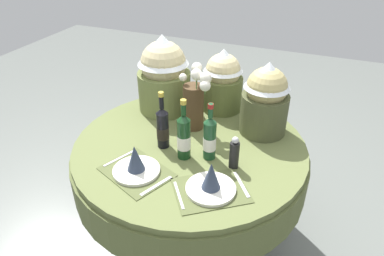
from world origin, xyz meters
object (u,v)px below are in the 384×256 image
object	(u,v)px
dining_table	(190,164)
wine_bottle_right	(163,127)
wine_bottle_left	(184,136)
pepper_mill	(234,154)
place_setting_right	(211,183)
gift_tub_back_right	(266,96)
flower_vase	(195,100)
gift_tub_back_centre	(223,78)
gift_tub_back_left	(164,71)
place_setting_left	(136,165)
wine_bottle_rear	(210,138)

from	to	relation	value
dining_table	wine_bottle_right	xyz separation A→B (m)	(-0.13, -0.08, 0.28)
wine_bottle_left	pepper_mill	bearing A→B (deg)	2.89
wine_bottle_left	place_setting_right	bearing A→B (deg)	-42.17
gift_tub_back_right	place_setting_right	bearing A→B (deg)	-99.94
place_setting_right	wine_bottle_left	xyz separation A→B (m)	(-0.22, 0.20, 0.08)
dining_table	pepper_mill	xyz separation A→B (m)	(0.29, -0.12, 0.24)
wine_bottle_left	dining_table	bearing A→B (deg)	99.17
pepper_mill	gift_tub_back_right	size ratio (longest dim) A/B	0.42
flower_vase	wine_bottle_right	world-z (taller)	flower_vase
flower_vase	wine_bottle_left	distance (m)	0.31
gift_tub_back_centre	flower_vase	bearing A→B (deg)	-103.79
wine_bottle_left	gift_tub_back_left	xyz separation A→B (m)	(-0.33, 0.46, 0.13)
dining_table	pepper_mill	bearing A→B (deg)	-22.59
gift_tub_back_centre	wine_bottle_right	bearing A→B (deg)	-106.84
gift_tub_back_left	flower_vase	bearing A→B (deg)	-29.66
place_setting_left	place_setting_right	bearing A→B (deg)	1.60
place_setting_left	place_setting_right	world-z (taller)	same
wine_bottle_rear	gift_tub_back_left	xyz separation A→B (m)	(-0.46, 0.41, 0.14)
dining_table	place_setting_left	world-z (taller)	place_setting_left
place_setting_left	place_setting_right	xyz separation A→B (m)	(0.39, 0.01, 0.00)
place_setting_left	gift_tub_back_right	xyz separation A→B (m)	(0.50, 0.63, 0.19)
wine_bottle_rear	gift_tub_back_centre	distance (m)	0.57
place_setting_right	gift_tub_back_centre	bearing A→B (deg)	104.41
place_setting_right	dining_table	bearing A→B (deg)	125.95
gift_tub_back_centre	gift_tub_back_right	world-z (taller)	gift_tub_back_right
wine_bottle_rear	gift_tub_back_left	distance (m)	0.63
place_setting_left	gift_tub_back_left	distance (m)	0.72
dining_table	place_setting_left	size ratio (longest dim) A/B	3.25
wine_bottle_right	flower_vase	bearing A→B (deg)	69.64
flower_vase	gift_tub_back_left	xyz separation A→B (m)	(-0.28, 0.16, 0.08)
place_setting_left	place_setting_right	size ratio (longest dim) A/B	0.97
flower_vase	wine_bottle_rear	bearing A→B (deg)	-54.28
place_setting_left	pepper_mill	xyz separation A→B (m)	(0.44, 0.23, 0.04)
place_setting_right	gift_tub_back_centre	distance (m)	0.84
place_setting_left	dining_table	bearing A→B (deg)	66.74
place_setting_left	gift_tub_back_centre	xyz separation A→B (m)	(0.19, 0.81, 0.17)
dining_table	wine_bottle_left	bearing A→B (deg)	-80.83
place_setting_left	gift_tub_back_left	bearing A→B (deg)	103.39
wine_bottle_right	gift_tub_back_centre	bearing A→B (deg)	73.16
flower_vase	pepper_mill	distance (m)	0.45
place_setting_left	wine_bottle_rear	world-z (taller)	wine_bottle_rear
place_setting_left	wine_bottle_left	size ratio (longest dim) A/B	1.20
dining_table	gift_tub_back_right	xyz separation A→B (m)	(0.35, 0.28, 0.39)
wine_bottle_rear	wine_bottle_right	bearing A→B (deg)	178.96
wine_bottle_right	wine_bottle_rear	size ratio (longest dim) A/B	1.03
pepper_mill	gift_tub_back_left	world-z (taller)	gift_tub_back_left
dining_table	place_setting_left	xyz separation A→B (m)	(-0.15, -0.35, 0.20)
pepper_mill	wine_bottle_right	bearing A→B (deg)	174.83
dining_table	wine_bottle_rear	bearing A→B (deg)	-30.93
flower_vase	wine_bottle_right	bearing A→B (deg)	-110.36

